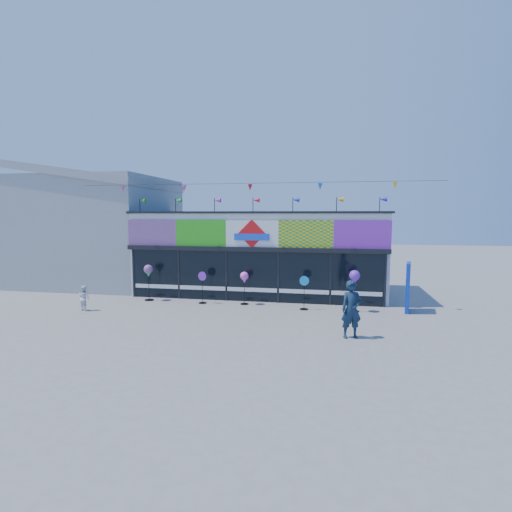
% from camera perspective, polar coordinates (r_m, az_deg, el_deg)
% --- Properties ---
extents(ground, '(80.00, 80.00, 0.00)m').
position_cam_1_polar(ground, '(15.10, -3.15, -9.27)').
color(ground, slate).
rests_on(ground, ground).
extents(kite_shop, '(16.00, 5.70, 5.31)m').
position_cam_1_polar(kite_shop, '(20.47, 0.81, 0.62)').
color(kite_shop, silver).
rests_on(kite_shop, ground).
extents(neighbour_building, '(8.18, 7.20, 6.87)m').
position_cam_1_polar(neighbour_building, '(25.09, -21.89, 3.83)').
color(neighbour_building, '#989B9D').
rests_on(neighbour_building, ground).
extents(blue_sign, '(0.35, 1.02, 2.02)m').
position_cam_1_polar(blue_sign, '(17.43, 20.86, -4.17)').
color(blue_sign, '#0B30AE').
rests_on(blue_sign, ground).
extents(spinner_0, '(0.42, 0.42, 1.66)m').
position_cam_1_polar(spinner_0, '(18.99, -15.11, -2.20)').
color(spinner_0, black).
rests_on(spinner_0, ground).
extents(spinner_1, '(0.40, 0.36, 1.43)m').
position_cam_1_polar(spinner_1, '(17.99, -7.66, -4.36)').
color(spinner_1, black).
rests_on(spinner_1, ground).
extents(spinner_2, '(0.37, 0.37, 1.45)m').
position_cam_1_polar(spinner_2, '(17.56, -1.68, -3.20)').
color(spinner_2, black).
rests_on(spinner_2, ground).
extents(spinner_3, '(0.40, 0.36, 1.41)m').
position_cam_1_polar(spinner_3, '(16.79, 6.89, -5.11)').
color(spinner_3, black).
rests_on(spinner_3, ground).
extents(spinner_4, '(0.43, 0.43, 1.71)m').
position_cam_1_polar(spinner_4, '(16.70, 13.90, -3.14)').
color(spinner_4, black).
rests_on(spinner_4, ground).
extents(adult_man, '(0.79, 0.64, 1.86)m').
position_cam_1_polar(adult_man, '(13.26, 13.49, -7.43)').
color(adult_man, '#13263C').
rests_on(adult_man, ground).
extents(child, '(0.57, 0.45, 1.03)m').
position_cam_1_polar(child, '(18.05, -23.32, -5.53)').
color(child, white).
rests_on(child, ground).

